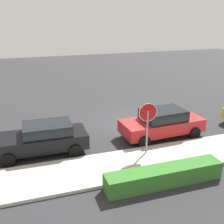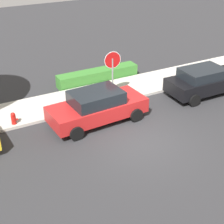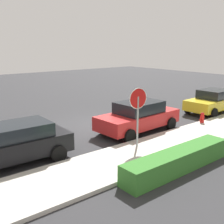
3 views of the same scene
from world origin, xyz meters
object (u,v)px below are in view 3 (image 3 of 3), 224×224
object	(u,v)px
parked_car_black	(12,144)
fire_hydrant	(202,119)
stop_sign	(138,107)
parked_car_yellow	(213,101)
parked_car_red	(138,116)

from	to	relation	value
parked_car_black	fire_hydrant	world-z (taller)	parked_car_black
stop_sign	fire_hydrant	distance (m)	5.47
fire_hydrant	parked_car_yellow	bearing A→B (deg)	-157.52
parked_car_red	parked_car_black	distance (m)	6.41
parked_car_black	parked_car_red	bearing A→B (deg)	179.34
fire_hydrant	parked_car_red	bearing A→B (deg)	-21.50
parked_car_red	stop_sign	bearing A→B (deg)	44.74
parked_car_black	parked_car_yellow	xyz separation A→B (m)	(-13.12, 0.14, -0.03)
parked_car_yellow	parked_car_red	bearing A→B (deg)	-0.60
parked_car_red	parked_car_yellow	world-z (taller)	parked_car_red
parked_car_red	parked_car_black	bearing A→B (deg)	-0.66
stop_sign	parked_car_red	world-z (taller)	stop_sign
parked_car_black	parked_car_yellow	size ratio (longest dim) A/B	1.02
parked_car_yellow	fire_hydrant	distance (m)	3.47
stop_sign	parked_car_yellow	bearing A→B (deg)	-168.97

